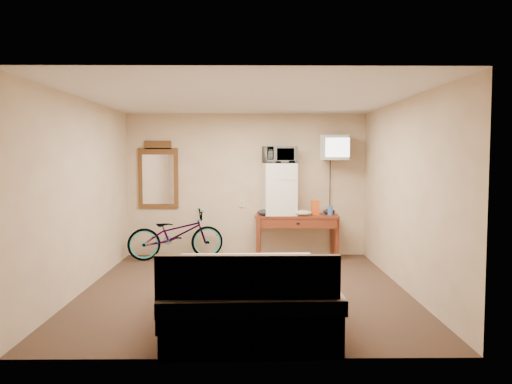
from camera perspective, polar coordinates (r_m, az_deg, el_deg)
room at (r=6.52m, az=-1.31°, el=-0.31°), size 4.60×4.64×2.50m
desk at (r=8.61m, az=4.69°, el=-3.38°), size 1.46×0.65×0.75m
mini_fridge at (r=8.60m, az=2.68°, el=0.35°), size 0.59×0.57×0.89m
microwave at (r=8.58m, az=2.70°, el=4.28°), size 0.60×0.48×0.29m
snack_bag at (r=8.60m, az=6.78°, el=-1.80°), size 0.14×0.10×0.25m
blue_cup at (r=8.64m, az=8.48°, el=-2.12°), size 0.09×0.09×0.15m
cloth_cream at (r=8.49m, az=5.38°, el=-2.39°), size 0.31×0.24×0.10m
cloth_dark_a at (r=8.45m, az=1.11°, el=-2.35°), size 0.29×0.22×0.11m
cloth_dark_b at (r=8.75m, az=8.36°, el=-2.23°), size 0.21×0.17×0.10m
crt_television at (r=8.65m, az=9.07°, el=5.02°), size 0.56×0.63×0.42m
wall_mirror at (r=8.93m, az=-11.10°, el=1.85°), size 0.70×0.04×1.18m
bicycle at (r=8.65m, az=-9.15°, el=-4.80°), size 1.71×0.95×0.85m
bed at (r=5.33m, az=-0.88°, el=-11.76°), size 1.71×2.22×0.90m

